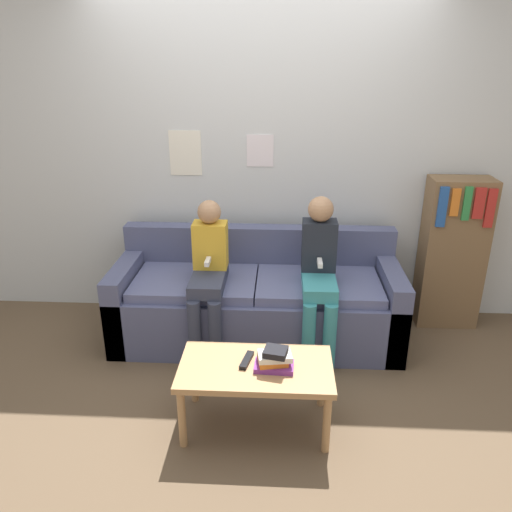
{
  "coord_description": "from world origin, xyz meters",
  "views": [
    {
      "loc": [
        0.18,
        -2.87,
        2.02
      ],
      "look_at": [
        0.0,
        0.37,
        0.71
      ],
      "focal_mm": 35.0,
      "sensor_mm": 36.0,
      "label": 1
    }
  ],
  "objects_px": {
    "tv_remote": "(247,360)",
    "coffee_table": "(256,373)",
    "person_right": "(319,270)",
    "bookshelf": "(452,253)",
    "couch": "(257,302)",
    "person_left": "(209,271)"
  },
  "relations": [
    {
      "from": "tv_remote",
      "to": "coffee_table",
      "type": "bearing_deg",
      "value": -20.86
    },
    {
      "from": "coffee_table",
      "to": "person_right",
      "type": "bearing_deg",
      "value": 64.46
    },
    {
      "from": "person_right",
      "to": "tv_remote",
      "type": "relative_size",
      "value": 6.47
    },
    {
      "from": "person_right",
      "to": "tv_remote",
      "type": "bearing_deg",
      "value": -119.56
    },
    {
      "from": "coffee_table",
      "to": "bookshelf",
      "type": "xyz_separation_m",
      "value": [
        1.46,
        1.32,
        0.24
      ]
    },
    {
      "from": "tv_remote",
      "to": "bookshelf",
      "type": "distance_m",
      "value": 1.99
    },
    {
      "from": "coffee_table",
      "to": "tv_remote",
      "type": "relative_size",
      "value": 4.95
    },
    {
      "from": "coffee_table",
      "to": "person_right",
      "type": "xyz_separation_m",
      "value": [
        0.39,
        0.83,
        0.29
      ]
    },
    {
      "from": "couch",
      "to": "person_left",
      "type": "bearing_deg",
      "value": -150.42
    },
    {
      "from": "tv_remote",
      "to": "bookshelf",
      "type": "xyz_separation_m",
      "value": [
        1.51,
        1.28,
        0.18
      ]
    },
    {
      "from": "couch",
      "to": "person_right",
      "type": "relative_size",
      "value": 1.86
    },
    {
      "from": "coffee_table",
      "to": "couch",
      "type": "bearing_deg",
      "value": 92.64
    },
    {
      "from": "person_left",
      "to": "coffee_table",
      "type": "bearing_deg",
      "value": -65.33
    },
    {
      "from": "coffee_table",
      "to": "person_left",
      "type": "xyz_separation_m",
      "value": [
        -0.38,
        0.82,
        0.26
      ]
    },
    {
      "from": "couch",
      "to": "coffee_table",
      "type": "relative_size",
      "value": 2.43
    },
    {
      "from": "coffee_table",
      "to": "person_right",
      "type": "height_order",
      "value": "person_right"
    },
    {
      "from": "couch",
      "to": "person_right",
      "type": "height_order",
      "value": "person_right"
    },
    {
      "from": "couch",
      "to": "person_left",
      "type": "distance_m",
      "value": 0.5
    },
    {
      "from": "tv_remote",
      "to": "person_right",
      "type": "bearing_deg",
      "value": 73.03
    },
    {
      "from": "tv_remote",
      "to": "bookshelf",
      "type": "height_order",
      "value": "bookshelf"
    },
    {
      "from": "person_left",
      "to": "couch",
      "type": "bearing_deg",
      "value": 29.58
    },
    {
      "from": "person_left",
      "to": "person_right",
      "type": "distance_m",
      "value": 0.77
    }
  ]
}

